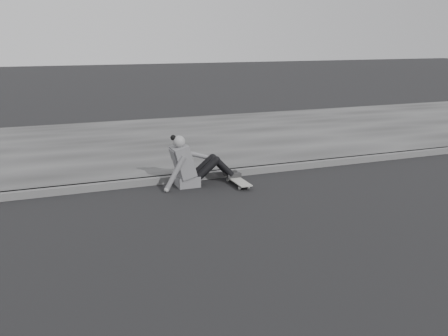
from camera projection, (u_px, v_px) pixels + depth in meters
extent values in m
plane|color=black|center=(399.00, 211.00, 7.11)|extent=(80.00, 80.00, 0.00)
cube|color=#505050|center=(307.00, 165.00, 9.41)|extent=(24.00, 0.16, 0.12)
cube|color=#393939|center=(243.00, 136.00, 12.13)|extent=(24.00, 6.00, 0.12)
cylinder|color=#A8A8A3|center=(240.00, 188.00, 8.08)|extent=(0.03, 0.05, 0.05)
cylinder|color=#A8A8A3|center=(248.00, 187.00, 8.14)|extent=(0.03, 0.05, 0.05)
cylinder|color=#A8A8A3|center=(228.00, 180.00, 8.55)|extent=(0.03, 0.05, 0.05)
cylinder|color=#A8A8A3|center=(236.00, 179.00, 8.60)|extent=(0.03, 0.05, 0.05)
cube|color=#29292B|center=(244.00, 186.00, 8.10)|extent=(0.16, 0.04, 0.03)
cube|color=#29292B|center=(232.00, 178.00, 8.57)|extent=(0.16, 0.04, 0.03)
cube|color=gray|center=(238.00, 180.00, 8.33)|extent=(0.20, 0.78, 0.02)
cube|color=#5B5A5D|center=(187.00, 181.00, 8.27)|extent=(0.36, 0.34, 0.18)
cube|color=#5B5A5D|center=(183.00, 161.00, 8.16)|extent=(0.37, 0.40, 0.57)
cube|color=#5B5A5D|center=(175.00, 155.00, 8.08)|extent=(0.14, 0.30, 0.20)
cylinder|color=gray|center=(180.00, 147.00, 8.08)|extent=(0.09, 0.09, 0.08)
sphere|color=gray|center=(179.00, 142.00, 8.05)|extent=(0.20, 0.20, 0.20)
sphere|color=black|center=(173.00, 138.00, 8.02)|extent=(0.09, 0.09, 0.09)
cylinder|color=black|center=(207.00, 169.00, 8.25)|extent=(0.43, 0.13, 0.39)
cylinder|color=black|center=(204.00, 166.00, 8.41)|extent=(0.43, 0.13, 0.39)
cylinder|color=black|center=(224.00, 167.00, 8.36)|extent=(0.35, 0.11, 0.36)
cylinder|color=black|center=(220.00, 165.00, 8.52)|extent=(0.35, 0.11, 0.36)
sphere|color=black|center=(216.00, 160.00, 8.27)|extent=(0.13, 0.13, 0.13)
sphere|color=black|center=(213.00, 158.00, 8.44)|extent=(0.13, 0.13, 0.13)
cube|color=#272727|center=(234.00, 175.00, 8.46)|extent=(0.24, 0.08, 0.07)
cube|color=#272727|center=(230.00, 173.00, 8.62)|extent=(0.24, 0.08, 0.07)
cylinder|color=#5B5A5D|center=(175.00, 174.00, 7.94)|extent=(0.38, 0.08, 0.58)
sphere|color=gray|center=(166.00, 190.00, 7.94)|extent=(0.08, 0.08, 0.08)
cylinder|color=#5B5A5D|center=(194.00, 154.00, 8.37)|extent=(0.48, 0.08, 0.21)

